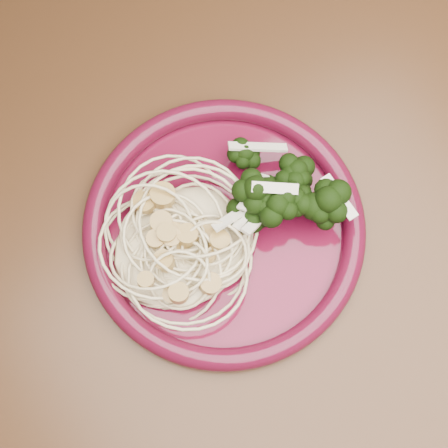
% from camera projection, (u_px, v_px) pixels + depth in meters
% --- Properties ---
extents(dining_table, '(1.20, 0.80, 0.75)m').
position_uv_depth(dining_table, '(277.00, 186.00, 0.71)').
color(dining_table, '#472814').
rests_on(dining_table, ground).
extents(dinner_plate, '(0.30, 0.30, 0.02)m').
position_uv_depth(dinner_plate, '(224.00, 227.00, 0.58)').
color(dinner_plate, '#550A20').
rests_on(dinner_plate, dining_table).
extents(spaghetti_pile, '(0.15, 0.13, 0.03)m').
position_uv_depth(spaghetti_pile, '(181.00, 244.00, 0.56)').
color(spaghetti_pile, beige).
rests_on(spaghetti_pile, dinner_plate).
extents(scallop_cluster, '(0.12, 0.12, 0.04)m').
position_uv_depth(scallop_cluster, '(179.00, 233.00, 0.53)').
color(scallop_cluster, tan).
rests_on(scallop_cluster, spaghetti_pile).
extents(broccoli_pile, '(0.10, 0.14, 0.05)m').
position_uv_depth(broccoli_pile, '(276.00, 197.00, 0.57)').
color(broccoli_pile, black).
rests_on(broccoli_pile, dinner_plate).
extents(onion_garnish, '(0.07, 0.09, 0.05)m').
position_uv_depth(onion_garnish, '(279.00, 186.00, 0.54)').
color(onion_garnish, beige).
rests_on(onion_garnish, broccoli_pile).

